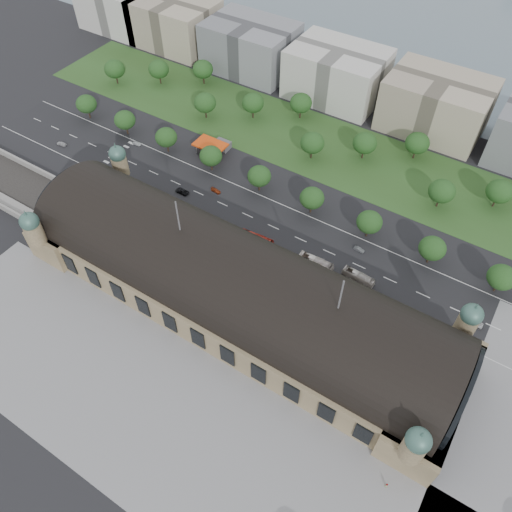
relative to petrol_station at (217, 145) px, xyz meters
The scene contains 50 objects.
ground 84.71m from the petrol_station, 50.45° to the right, with size 900.00×900.00×0.00m, color black.
station 84.98m from the petrol_station, 50.45° to the right, with size 150.00×48.40×44.30m.
track_cutting 87.79m from the petrol_station, 129.73° to the right, with size 70.00×24.00×3.10m.
plaza_south 126.63m from the petrol_station, 59.68° to the right, with size 190.00×48.00×0.12m, color gray.
road_slab 43.62m from the petrol_station, 38.82° to the right, with size 260.00×26.00×0.10m, color black.
grass_belt 47.86m from the petrol_station, 35.47° to the left, with size 300.00×45.00×0.10m, color #2D4E1F.
petrol_station is the anchor object (origin of this frame).
office_0 134.70m from the petrol_station, 149.75° to the left, with size 45.00×32.00×24.00m, color silver.
office_1 102.26m from the petrol_station, 138.33° to the left, with size 45.00×32.00×24.00m, color #B5A88E.
office_2 73.13m from the petrol_station, 111.07° to the left, with size 45.00×32.00×24.00m, color gray.
office_3 72.38m from the petrol_station, 70.56° to the left, with size 45.00×32.00×24.00m, color silver.
office_4 100.64m from the petrol_station, 42.50° to the left, with size 45.00×32.00×24.00m, color #B5A88E.
tree_row_0 67.38m from the petrol_station, 169.47° to the right, with size 9.60×9.60×11.52m.
tree_row_1 44.08m from the petrol_station, 163.73° to the right, with size 9.60×9.60×11.52m.
tree_row_2 22.32m from the petrol_station, 145.83° to the right, with size 9.60×9.60×11.52m.
tree_row_3 14.35m from the petrol_station, 64.33° to the right, with size 9.60×9.60×11.52m.
tree_row_4 32.64m from the petrol_station, 22.33° to the right, with size 9.60×9.60×11.52m.
tree_row_5 55.47m from the petrol_station, 12.84° to the right, with size 9.60×9.60×11.52m.
tree_row_6 78.99m from the petrol_station, ahead, with size 9.60×9.60×11.52m.
tree_row_7 102.74m from the petrol_station, ahead, with size 9.60×9.60×11.52m.
tree_row_8 126.58m from the petrol_station, ahead, with size 9.60×9.60×11.52m.
tree_belt_0 78.30m from the petrol_station, 166.89° to the left, with size 10.40×10.40×12.48m.
tree_belt_1 64.57m from the petrol_station, 152.50° to the left, with size 10.40×10.40×12.48m.
tree_belt_2 56.72m from the petrol_station, 132.40° to the left, with size 10.40×10.40×12.48m.
tree_belt_3 26.54m from the petrol_station, 137.15° to the left, with size 10.40×10.40×12.48m.
tree_belt_4 30.15m from the petrol_station, 90.18° to the left, with size 10.40×10.40×12.48m.
tree_belt_5 46.08m from the petrol_station, 65.62° to the left, with size 10.40×10.40×12.48m.
tree_belt_6 42.15m from the petrol_station, 25.05° to the left, with size 10.40×10.40×12.48m.
tree_belt_7 64.40m from the petrol_station, 27.57° to the left, with size 10.40×10.40×12.48m.
tree_belt_8 86.76m from the petrol_station, 28.79° to the left, with size 10.40×10.40×12.48m.
tree_belt_9 96.68m from the petrol_station, 10.57° to the left, with size 10.40×10.40×12.48m.
tree_belt_10 117.83m from the petrol_station, 14.62° to the left, with size 10.40×10.40×12.48m.
traffic_car_0 70.58m from the petrol_station, 150.46° to the right, with size 1.91×4.75×1.62m, color #B8B8BB.
traffic_car_1 36.98m from the petrol_station, 153.57° to the right, with size 1.42×4.06×1.34m, color gray.
traffic_car_2 31.02m from the petrol_station, 82.37° to the right, with size 2.70×5.86×1.63m, color black.
traffic_car_3 27.66m from the petrol_station, 55.84° to the right, with size 1.81×4.45×1.29m, color maroon.
traffic_car_4 76.49m from the petrol_station, 25.65° to the right, with size 1.83×4.54×1.55m, color #1B1948.
traffic_car_5 81.42m from the petrol_station, 14.66° to the right, with size 1.39×4.00×1.32m, color #5C5F63.
traffic_car_6 127.71m from the petrol_station, 13.40° to the right, with size 2.43×5.26×1.46m, color silver.
parked_car_0 42.93m from the petrol_station, 110.00° to the right, with size 1.55×4.45×1.46m, color black.
parked_car_1 44.68m from the petrol_station, 97.04° to the right, with size 2.36×5.11×1.42m, color maroon.
parked_car_2 44.39m from the petrol_station, 87.31° to the right, with size 2.20×5.40×1.57m, color #192848.
parked_car_3 41.13m from the petrol_station, 78.81° to the right, with size 1.58×3.94×1.34m, color #55595C.
parked_car_4 47.80m from the petrol_station, 63.05° to the right, with size 1.48×4.25×1.40m, color white.
parked_car_5 48.36m from the petrol_station, 66.46° to the right, with size 2.40×5.21×1.45m, color #999DA2.
parked_car_6 45.44m from the petrol_station, 63.25° to the right, with size 1.94×4.77×1.38m, color black.
bus_west 58.43m from the petrol_station, 40.19° to the right, with size 3.17×13.55×3.77m, color red.
bus_mid 77.22m from the petrol_station, 27.48° to the right, with size 3.08×13.18×3.67m, color silver.
bus_east 90.57m from the petrol_station, 21.56° to the right, with size 2.78×11.90×3.31m, color beige.
pedestrian_0 151.00m from the petrol_station, 37.59° to the right, with size 0.93×0.54×1.91m, color gray.
Camera 1 is at (57.90, -77.94, 138.79)m, focal length 35.00 mm.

